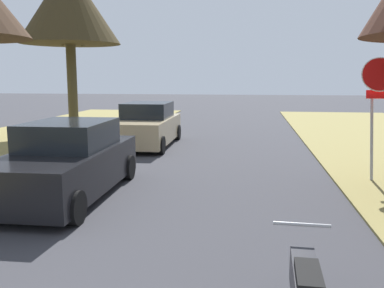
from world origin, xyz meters
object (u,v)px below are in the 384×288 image
stop_sign_far (377,92)px  street_tree_left_mid_b (69,5)px  parked_sedan_black (67,162)px  parked_sedan_tan (147,126)px

stop_sign_far → street_tree_left_mid_b: (-10.50, 6.76, 3.29)m
parked_sedan_black → street_tree_left_mid_b: bearing=112.8°
stop_sign_far → parked_sedan_black: bearing=-162.0°
street_tree_left_mid_b → parked_sedan_tan: (3.79, -2.20, -4.72)m
stop_sign_far → parked_sedan_tan: 8.23m
stop_sign_far → street_tree_left_mid_b: size_ratio=0.41×
stop_sign_far → parked_sedan_black: size_ratio=0.66×
street_tree_left_mid_b → parked_sedan_black: (3.76, -8.95, -4.72)m
stop_sign_far → parked_sedan_black: stop_sign_far is taller
parked_sedan_black → parked_sedan_tan: 6.75m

